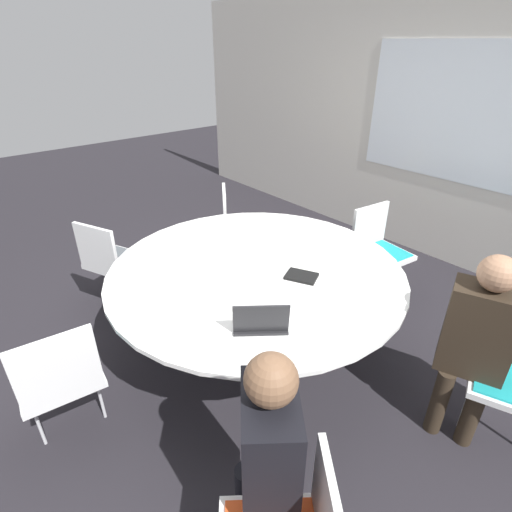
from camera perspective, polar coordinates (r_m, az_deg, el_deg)
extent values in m
plane|color=black|center=(3.29, 0.00, -13.12)|extent=(16.00, 16.00, 0.00)
cube|color=silver|center=(4.66, 25.79, 15.46)|extent=(8.00, 0.06, 2.70)
cube|color=white|center=(4.60, 26.13, 17.82)|extent=(1.80, 0.01, 1.30)
cylinder|color=#B7B7BC|center=(3.29, 0.00, -12.99)|extent=(0.58, 0.58, 0.02)
cylinder|color=#B7B7BC|center=(3.06, 0.00, -7.93)|extent=(0.18, 0.18, 0.70)
cylinder|color=white|center=(2.86, 0.00, -2.03)|extent=(2.10, 2.10, 0.03)
cube|color=silver|center=(2.80, 32.71, -15.23)|extent=(0.56, 0.55, 0.04)
cylinder|color=silver|center=(2.93, 27.85, -17.96)|extent=(0.02, 0.02, 0.44)
cube|color=silver|center=(3.82, 17.62, 0.11)|extent=(0.48, 0.50, 0.04)
cube|color=teal|center=(3.81, 17.68, 0.45)|extent=(0.42, 0.44, 0.01)
cube|color=silver|center=(3.84, 15.94, 4.17)|extent=(0.09, 0.42, 0.40)
cylinder|color=silver|center=(4.06, 18.81, -2.21)|extent=(0.02, 0.02, 0.44)
cylinder|color=silver|center=(3.81, 15.31, -3.75)|extent=(0.02, 0.02, 0.44)
cube|color=silver|center=(4.20, -1.73, 4.18)|extent=(0.60, 0.60, 0.04)
cube|color=gold|center=(4.19, -1.74, 4.50)|extent=(0.53, 0.53, 0.01)
cube|color=silver|center=(4.11, -4.51, 6.86)|extent=(0.36, 0.27, 0.40)
cylinder|color=silver|center=(4.47, -1.84, 2.33)|extent=(0.02, 0.02, 0.44)
cylinder|color=silver|center=(4.15, -1.52, 0.15)|extent=(0.02, 0.02, 0.44)
cube|color=silver|center=(3.74, -19.12, -0.78)|extent=(0.57, 0.56, 0.04)
cube|color=#4C5156|center=(3.73, -19.19, -0.43)|extent=(0.50, 0.49, 0.01)
cube|color=silver|center=(3.53, -21.84, 0.97)|extent=(0.40, 0.19, 0.40)
cylinder|color=silver|center=(3.97, -20.44, -3.20)|extent=(0.02, 0.02, 0.44)
cylinder|color=silver|center=(3.74, -16.57, -4.59)|extent=(0.02, 0.02, 0.44)
cube|color=silver|center=(2.69, -26.22, -15.22)|extent=(0.47, 0.49, 0.04)
cube|color=teal|center=(2.67, -26.34, -14.81)|extent=(0.42, 0.43, 0.01)
cube|color=silver|center=(2.40, -26.55, -14.24)|extent=(0.08, 0.42, 0.40)
cylinder|color=silver|center=(2.85, -28.85, -19.72)|extent=(0.02, 0.02, 0.44)
cylinder|color=silver|center=(2.85, -21.49, -17.72)|extent=(0.02, 0.02, 0.44)
cylinder|color=black|center=(2.25, -1.49, -31.65)|extent=(0.10, 0.10, 0.48)
cube|color=black|center=(1.77, 1.93, -25.77)|extent=(0.42, 0.40, 0.55)
sphere|color=brown|center=(1.48, 2.17, -17.26)|extent=(0.20, 0.20, 0.20)
cylinder|color=#2D2319|center=(2.85, 28.42, -19.17)|extent=(0.10, 0.10, 0.48)
cylinder|color=#2D2319|center=(2.83, 24.68, -18.37)|extent=(0.10, 0.10, 0.48)
cube|color=#2D2319|center=(2.59, 29.22, -9.31)|extent=(0.41, 0.33, 0.55)
sphere|color=#A87A5B|center=(2.41, 31.30, -2.15)|extent=(0.20, 0.20, 0.20)
cube|color=#232326|center=(2.32, 0.60, -9.56)|extent=(0.35, 0.37, 0.02)
cube|color=#232326|center=(2.17, 0.74, -8.92)|extent=(0.23, 0.27, 0.20)
cube|color=black|center=(2.18, 0.73, -8.83)|extent=(0.20, 0.24, 0.17)
cube|color=black|center=(2.76, 6.52, -2.88)|extent=(0.25, 0.23, 0.02)
cube|color=#661E56|center=(4.45, -10.32, 0.58)|extent=(0.36, 0.16, 0.28)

